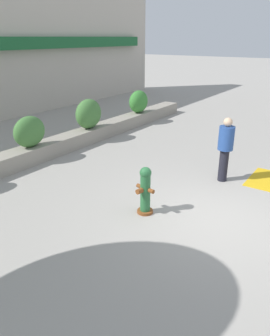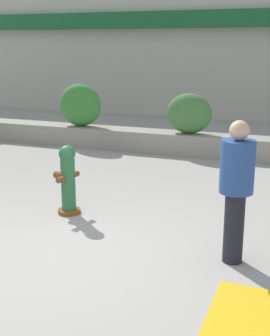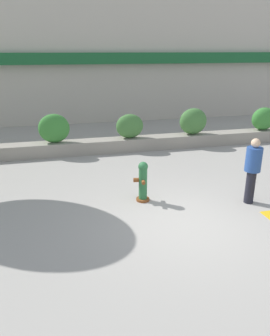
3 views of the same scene
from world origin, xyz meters
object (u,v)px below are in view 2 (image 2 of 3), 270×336
object	(u,v)px
hedge_bush_2	(189,114)
fire_hydrant	(68,179)
hedge_bush_1	(80,105)
pedestrian	(236,184)

from	to	relation	value
hedge_bush_2	fire_hydrant	world-z (taller)	hedge_bush_2
hedge_bush_1	fire_hydrant	size ratio (longest dim) A/B	1.06
hedge_bush_1	fire_hydrant	world-z (taller)	hedge_bush_1
pedestrian	hedge_bush_1	bearing A→B (deg)	132.01
hedge_bush_1	hedge_bush_2	size ratio (longest dim) A/B	1.06
hedge_bush_1	pedestrian	size ratio (longest dim) A/B	0.66
hedge_bush_2	pedestrian	world-z (taller)	pedestrian
hedge_bush_1	fire_hydrant	bearing A→B (deg)	-64.72
hedge_bush_2	fire_hydrant	size ratio (longest dim) A/B	1.00
hedge_bush_1	pedestrian	xyz separation A→B (m)	(4.84, -5.38, -0.05)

